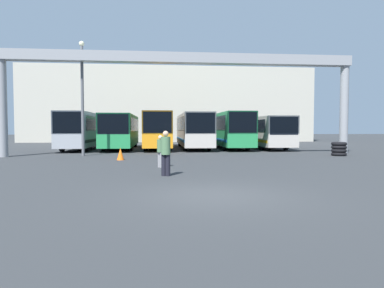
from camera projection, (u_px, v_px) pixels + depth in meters
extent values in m
plane|color=#2D3033|center=(215.00, 195.00, 9.80)|extent=(200.00, 200.00, 0.00)
cube|color=#B7B2A3|center=(169.00, 107.00, 53.06)|extent=(41.30, 12.00, 10.59)
cylinder|color=gray|center=(2.00, 109.00, 22.75)|extent=(0.60, 0.60, 6.44)
cylinder|color=gray|center=(344.00, 111.00, 25.06)|extent=(0.60, 0.60, 6.44)
cube|color=gray|center=(181.00, 58.00, 23.74)|extent=(24.51, 0.80, 0.70)
cube|color=#999EA5|center=(83.00, 130.00, 30.95)|extent=(2.40, 10.20, 2.92)
cube|color=black|center=(68.00, 123.00, 25.88)|extent=(2.21, 0.06, 1.63)
cube|color=black|center=(83.00, 124.00, 30.93)|extent=(2.43, 8.67, 1.23)
cube|color=black|center=(83.00, 140.00, 30.99)|extent=(2.43, 9.69, 0.24)
cylinder|color=black|center=(62.00, 145.00, 28.07)|extent=(0.28, 1.07, 1.07)
cylinder|color=black|center=(88.00, 145.00, 28.27)|extent=(0.28, 1.07, 1.07)
cylinder|color=black|center=(78.00, 142.00, 33.75)|extent=(0.28, 1.07, 1.07)
cylinder|color=black|center=(100.00, 142.00, 33.95)|extent=(0.28, 1.07, 1.07)
cube|color=#268C4C|center=(121.00, 130.00, 31.56)|extent=(2.57, 10.75, 2.77)
cube|color=black|center=(113.00, 124.00, 26.21)|extent=(2.36, 0.06, 1.55)
cube|color=black|center=(121.00, 125.00, 31.53)|extent=(2.60, 9.14, 1.16)
cube|color=#268C4C|center=(121.00, 140.00, 31.60)|extent=(2.60, 10.22, 0.24)
cylinder|color=black|center=(103.00, 146.00, 28.51)|extent=(0.28, 0.96, 0.96)
cylinder|color=black|center=(131.00, 145.00, 28.73)|extent=(0.28, 0.96, 0.96)
cylinder|color=black|center=(113.00, 143.00, 34.50)|extent=(0.28, 0.96, 0.96)
cylinder|color=black|center=(135.00, 142.00, 34.72)|extent=(0.28, 0.96, 0.96)
cube|color=orange|center=(158.00, 129.00, 32.62)|extent=(2.41, 12.24, 2.96)
cube|color=black|center=(157.00, 122.00, 26.53)|extent=(2.22, 0.06, 1.66)
cube|color=black|center=(158.00, 123.00, 32.59)|extent=(2.44, 10.40, 1.24)
cube|color=#1966B2|center=(158.00, 139.00, 32.66)|extent=(2.44, 11.62, 0.24)
cylinder|color=black|center=(145.00, 144.00, 29.17)|extent=(0.28, 1.10, 1.10)
cylinder|color=black|center=(170.00, 144.00, 29.37)|extent=(0.28, 1.10, 1.10)
cylinder|color=black|center=(148.00, 141.00, 35.98)|extent=(0.28, 1.10, 1.10)
cylinder|color=black|center=(168.00, 141.00, 36.18)|extent=(0.28, 1.10, 1.10)
cube|color=beige|center=(193.00, 130.00, 32.88)|extent=(2.49, 12.10, 2.89)
cube|color=black|center=(201.00, 123.00, 26.86)|extent=(2.29, 0.06, 1.62)
cube|color=black|center=(193.00, 124.00, 32.86)|extent=(2.52, 10.29, 1.22)
cube|color=#1966B2|center=(193.00, 139.00, 32.92)|extent=(2.52, 11.50, 0.24)
cylinder|color=black|center=(184.00, 145.00, 29.47)|extent=(0.28, 0.92, 0.92)
cylinder|color=black|center=(209.00, 145.00, 29.68)|extent=(0.28, 0.92, 0.92)
cylinder|color=black|center=(180.00, 142.00, 36.21)|extent=(0.28, 0.92, 0.92)
cylinder|color=black|center=(200.00, 142.00, 36.42)|extent=(0.28, 0.92, 0.92)
cube|color=#268C4C|center=(228.00, 129.00, 32.82)|extent=(2.46, 11.34, 2.97)
cube|color=black|center=(243.00, 122.00, 27.18)|extent=(2.26, 0.06, 1.67)
cube|color=black|center=(228.00, 123.00, 32.80)|extent=(2.49, 9.64, 1.25)
cube|color=#1966B2|center=(228.00, 139.00, 32.87)|extent=(2.49, 10.77, 0.24)
cylinder|color=black|center=(224.00, 144.00, 29.63)|extent=(0.28, 1.07, 1.07)
cylinder|color=black|center=(248.00, 144.00, 29.83)|extent=(0.28, 1.07, 1.07)
cylinder|color=black|center=(212.00, 141.00, 35.94)|extent=(0.28, 1.07, 1.07)
cylinder|color=black|center=(232.00, 141.00, 36.14)|extent=(0.28, 1.07, 1.07)
cube|color=beige|center=(262.00, 131.00, 33.26)|extent=(2.56, 11.53, 2.60)
cube|color=black|center=(284.00, 126.00, 27.52)|extent=(2.36, 0.06, 1.46)
cube|color=black|center=(263.00, 126.00, 33.24)|extent=(2.59, 9.80, 1.09)
cube|color=orange|center=(262.00, 140.00, 33.30)|extent=(2.59, 10.96, 0.24)
cylinder|color=black|center=(261.00, 144.00, 29.99)|extent=(0.28, 1.01, 1.01)
cylinder|color=black|center=(286.00, 144.00, 30.21)|extent=(0.28, 1.01, 1.01)
cylinder|color=black|center=(243.00, 142.00, 36.41)|extent=(0.28, 1.01, 1.01)
cylinder|color=black|center=(263.00, 141.00, 36.63)|extent=(0.28, 1.01, 1.01)
cylinder|color=gray|center=(160.00, 160.00, 16.81)|extent=(0.17, 0.17, 0.75)
cylinder|color=gray|center=(161.00, 160.00, 16.70)|extent=(0.17, 0.17, 0.75)
cylinder|color=#4C724C|center=(160.00, 146.00, 16.72)|extent=(0.33, 0.33, 0.63)
sphere|color=beige|center=(160.00, 137.00, 16.70)|extent=(0.20, 0.20, 0.20)
cylinder|color=black|center=(164.00, 165.00, 13.78)|extent=(0.20, 0.20, 0.86)
cylinder|color=black|center=(168.00, 165.00, 13.74)|extent=(0.20, 0.20, 0.86)
cylinder|color=#4C724C|center=(166.00, 146.00, 13.72)|extent=(0.38, 0.38, 0.72)
sphere|color=tan|center=(166.00, 134.00, 13.70)|extent=(0.23, 0.23, 0.23)
cone|color=orange|center=(120.00, 154.00, 20.68)|extent=(0.44, 0.44, 0.74)
torus|color=black|center=(339.00, 154.00, 23.94)|extent=(1.04, 1.04, 0.24)
torus|color=black|center=(339.00, 151.00, 23.93)|extent=(1.04, 1.04, 0.24)
torus|color=black|center=(339.00, 147.00, 23.92)|extent=(1.04, 1.04, 0.24)
torus|color=black|center=(339.00, 144.00, 23.90)|extent=(1.04, 1.04, 0.24)
cylinder|color=#595B60|center=(82.00, 101.00, 23.63)|extent=(0.20, 0.20, 7.57)
sphere|color=beige|center=(82.00, 44.00, 23.45)|extent=(0.36, 0.36, 0.36)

